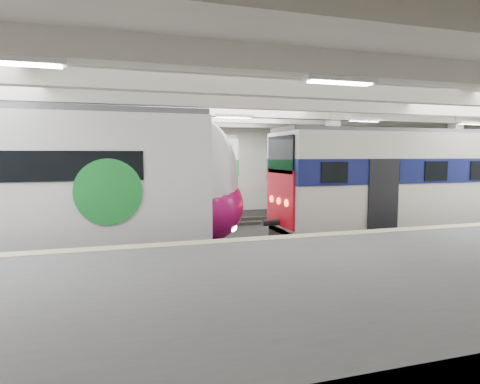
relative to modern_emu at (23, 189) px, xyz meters
name	(u,v)px	position (x,y,z in m)	size (l,w,h in m)	color
station_hall	(267,160)	(7.22, -1.74, 0.88)	(36.00, 24.00, 5.75)	black
modern_emu	(23,189)	(0.00, 0.00, 0.00)	(15.15, 3.13, 4.82)	white
older_rer	(429,182)	(14.98, 0.00, -0.06)	(13.30, 2.94, 4.39)	silver
far_train	(85,181)	(1.35, 5.50, -0.14)	(13.48, 2.92, 4.31)	white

